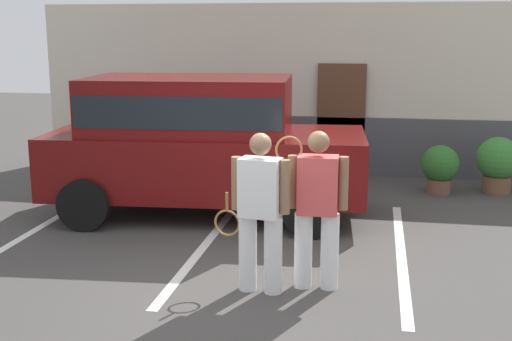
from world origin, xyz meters
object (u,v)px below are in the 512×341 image
(parked_suv, at_px, (200,139))
(potted_plant_secondary, at_px, (498,162))
(tennis_player_man, at_px, (260,211))
(tennis_player_woman, at_px, (317,207))
(potted_plant_by_porch, at_px, (440,167))

(parked_suv, distance_m, potted_plant_secondary, 5.14)
(parked_suv, height_order, potted_plant_secondary, parked_suv)
(potted_plant_secondary, bearing_deg, tennis_player_man, -122.74)
(tennis_player_man, xyz_separation_m, tennis_player_woman, (0.57, 0.21, 0.01))
(potted_plant_secondary, bearing_deg, parked_suv, -154.30)
(tennis_player_man, bearing_deg, tennis_player_woman, -152.14)
(tennis_player_man, bearing_deg, potted_plant_secondary, -114.57)
(tennis_player_man, bearing_deg, parked_suv, -55.19)
(parked_suv, distance_m, tennis_player_woman, 3.24)
(tennis_player_man, xyz_separation_m, potted_plant_secondary, (3.21, 4.99, -0.35))
(potted_plant_by_porch, height_order, potted_plant_secondary, potted_plant_secondary)
(parked_suv, xyz_separation_m, potted_plant_secondary, (4.60, 2.21, -0.62))
(tennis_player_man, xyz_separation_m, potted_plant_by_porch, (2.24, 4.76, -0.42))
(potted_plant_by_porch, xyz_separation_m, potted_plant_secondary, (0.96, 0.23, 0.07))
(tennis_player_woman, bearing_deg, potted_plant_by_porch, -112.11)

